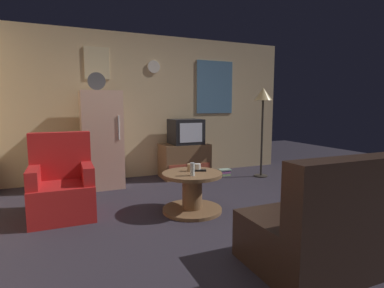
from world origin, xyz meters
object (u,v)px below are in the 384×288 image
Objects in this scene: armchair at (62,187)px; remote_control at (200,170)px; tv_stand at (184,160)px; standing_lamp at (263,101)px; coffee_table at (192,192)px; couch at (353,224)px; fridge at (102,139)px; wine_glass at (192,169)px; book_stack at (225,172)px; mug_ceramic_tan at (190,167)px; mug_ceramic_white at (198,167)px; crt_tv at (186,132)px.

remote_control is at bearing -15.49° from armchair.
tv_stand is 1.75m from standing_lamp.
coffee_table is 1.76m from couch.
fridge reaches higher than wine_glass.
book_stack is at bearing -2.36° from fridge.
standing_lamp reaches higher than mug_ceramic_tan.
wine_glass reaches higher than coffee_table.
coffee_table is 8.00× the size of mug_ceramic_tan.
armchair reaches higher than remote_control.
mug_ceramic_tan is at bearing -149.12° from standing_lamp.
remote_control is (0.18, 0.18, -0.06)m from wine_glass.
fridge is 1.94m from wine_glass.
standing_lamp is at bearing 34.90° from wine_glass.
mug_ceramic_white is 1.00× the size of mug_ceramic_tan.
mug_ceramic_tan is (0.07, 0.24, -0.03)m from wine_glass.
crt_tv is (0.03, -0.00, 0.52)m from tv_stand.
wine_glass is 2.21m from book_stack.
wine_glass is 0.26m from remote_control.
fridge is at bearing 171.26° from standing_lamp.
coffee_table is 0.75× the size of armchair.
wine_glass is (-0.06, -0.15, 0.31)m from coffee_table.
fridge is 3.28× the size of crt_tv.
armchair is (-1.56, 0.43, -0.15)m from remote_control.
crt_tv is at bearing 73.11° from mug_ceramic_white.
couch reaches higher than coffee_table.
couch is (0.74, -1.68, -0.21)m from mug_ceramic_tan.
armchair reaches higher than wine_glass.
mug_ceramic_tan is 0.09× the size of armchair.
armchair is (-0.58, -1.15, -0.42)m from fridge.
remote_control is 1.95m from book_stack.
coffee_table is 4.80× the size of remote_control.
remote_control is at bearing -105.95° from crt_tv.
fridge is 1.84× the size of armchair.
remote_control is 0.69× the size of book_stack.
book_stack is (-0.57, 0.33, -1.30)m from standing_lamp.
mug_ceramic_white is 1.95m from book_stack.
armchair reaches higher than book_stack.
tv_stand is 1.56× the size of crt_tv.
fridge reaches higher than standing_lamp.
wine_glass is 0.69× the size of book_stack.
coffee_table is at bearing -140.31° from remote_control.
armchair reaches higher than coffee_table.
mug_ceramic_tan is at bearing 113.76° from couch.
mug_ceramic_tan reaches higher than coffee_table.
crt_tv reaches higher than armchair.
armchair is (-1.44, 0.46, 0.10)m from coffee_table.
tv_stand is at bearing 166.24° from book_stack.
couch is at bearing -66.24° from mug_ceramic_tan.
mug_ceramic_white reaches higher than remote_control.
remote_control is (0.98, -1.58, -0.27)m from fridge.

